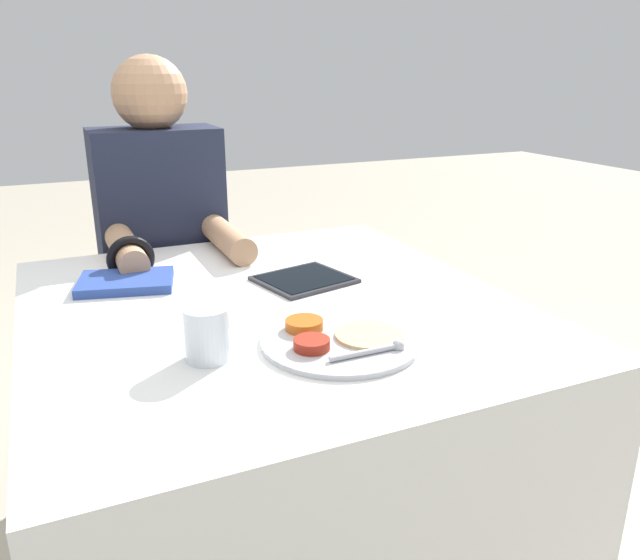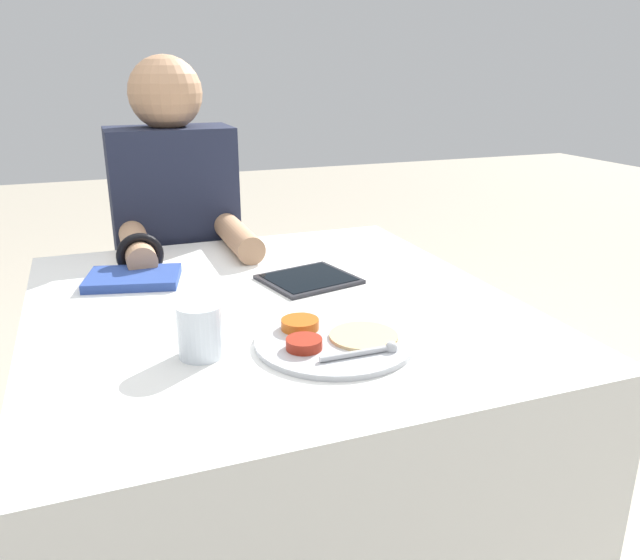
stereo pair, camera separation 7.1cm
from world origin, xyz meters
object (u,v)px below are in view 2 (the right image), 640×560
(red_notebook, at_px, (134,279))
(tablet_device, at_px, (309,279))
(person_diner, at_px, (180,278))
(thali_tray, at_px, (333,340))
(drinking_glass, at_px, (201,330))

(red_notebook, distance_m, tablet_device, 0.39)
(person_diner, bearing_deg, tablet_device, -67.60)
(tablet_device, height_order, person_diner, person_diner)
(tablet_device, relative_size, person_diner, 0.19)
(thali_tray, height_order, red_notebook, thali_tray)
(person_diner, bearing_deg, drinking_glass, -95.44)
(red_notebook, relative_size, drinking_glass, 2.51)
(thali_tray, height_order, person_diner, person_diner)
(thali_tray, height_order, drinking_glass, drinking_glass)
(thali_tray, distance_m, person_diner, 0.88)
(drinking_glass, bearing_deg, thali_tray, -9.12)
(person_diner, relative_size, drinking_glass, 13.19)
(thali_tray, bearing_deg, drinking_glass, 170.88)
(red_notebook, height_order, person_diner, person_diner)
(tablet_device, bearing_deg, red_notebook, 160.75)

